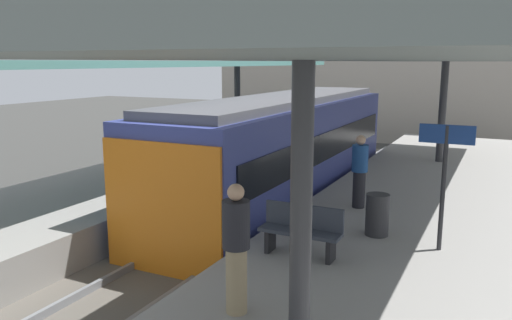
# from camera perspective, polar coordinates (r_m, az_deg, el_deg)

# --- Properties ---
(ground_plane) EXTENTS (80.00, 80.00, 0.00)m
(ground_plane) POSITION_cam_1_polar(r_m,az_deg,el_deg) (12.11, -3.58, -9.59)
(ground_plane) COLOR #383835
(platform_left) EXTENTS (4.40, 28.00, 1.00)m
(platform_left) POSITION_cam_1_polar(r_m,az_deg,el_deg) (14.16, -17.11, -4.89)
(platform_left) COLOR gray
(platform_left) RESTS_ON ground_plane
(platform_right) EXTENTS (4.40, 28.00, 1.00)m
(platform_right) POSITION_cam_1_polar(r_m,az_deg,el_deg) (10.67, 14.66, -9.97)
(platform_right) COLOR gray
(platform_right) RESTS_ON ground_plane
(track_ballast) EXTENTS (3.20, 28.00, 0.20)m
(track_ballast) POSITION_cam_1_polar(r_m,az_deg,el_deg) (12.08, -3.58, -9.14)
(track_ballast) COLOR #59544C
(track_ballast) RESTS_ON ground_plane
(rail_near_side) EXTENTS (0.08, 28.00, 0.14)m
(rail_near_side) POSITION_cam_1_polar(r_m,az_deg,el_deg) (12.38, -6.51, -7.85)
(rail_near_side) COLOR slate
(rail_near_side) RESTS_ON track_ballast
(rail_far_side) EXTENTS (0.08, 28.00, 0.14)m
(rail_far_side) POSITION_cam_1_polar(r_m,az_deg,el_deg) (11.70, -0.50, -8.92)
(rail_far_side) COLOR slate
(rail_far_side) RESTS_ON track_ballast
(commuter_train) EXTENTS (2.78, 11.62, 3.10)m
(commuter_train) POSITION_cam_1_polar(r_m,az_deg,el_deg) (14.62, 3.04, 1.03)
(commuter_train) COLOR #38428C
(commuter_train) RESTS_ON track_ballast
(canopy_left) EXTENTS (4.18, 21.00, 3.28)m
(canopy_left) POSITION_cam_1_polar(r_m,az_deg,el_deg) (14.69, -14.13, 10.28)
(canopy_left) COLOR #333335
(canopy_left) RESTS_ON platform_left
(canopy_right) EXTENTS (4.18, 21.00, 3.43)m
(canopy_right) POSITION_cam_1_polar(r_m,az_deg,el_deg) (11.37, 17.08, 10.76)
(canopy_right) COLOR #333335
(canopy_right) RESTS_ON platform_right
(platform_bench) EXTENTS (1.40, 0.41, 0.86)m
(platform_bench) POSITION_cam_1_polar(r_m,az_deg,el_deg) (8.71, 5.12, -7.71)
(platform_bench) COLOR black
(platform_bench) RESTS_ON platform_right
(platform_sign) EXTENTS (0.90, 0.08, 2.21)m
(platform_sign) POSITION_cam_1_polar(r_m,az_deg,el_deg) (9.20, 20.48, 0.10)
(platform_sign) COLOR #262628
(platform_sign) RESTS_ON platform_right
(litter_bin) EXTENTS (0.44, 0.44, 0.80)m
(litter_bin) POSITION_cam_1_polar(r_m,az_deg,el_deg) (9.94, 13.46, -5.99)
(litter_bin) COLOR #2D2D30
(litter_bin) RESTS_ON platform_right
(passenger_near_bench) EXTENTS (0.36, 0.36, 1.74)m
(passenger_near_bench) POSITION_cam_1_polar(r_m,az_deg,el_deg) (6.63, -2.23, -9.71)
(passenger_near_bench) COLOR #998460
(passenger_near_bench) RESTS_ON platform_right
(passenger_mid_platform) EXTENTS (0.36, 0.36, 1.66)m
(passenger_mid_platform) POSITION_cam_1_polar(r_m,az_deg,el_deg) (11.61, 11.56, -1.14)
(passenger_mid_platform) COLOR #232328
(passenger_mid_platform) RESTS_ON platform_right
(station_building_backdrop) EXTENTS (18.00, 6.00, 11.00)m
(station_building_backdrop) POSITION_cam_1_polar(r_m,az_deg,el_deg) (30.56, 14.25, 12.98)
(station_building_backdrop) COLOR #A89E8E
(station_building_backdrop) RESTS_ON ground_plane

